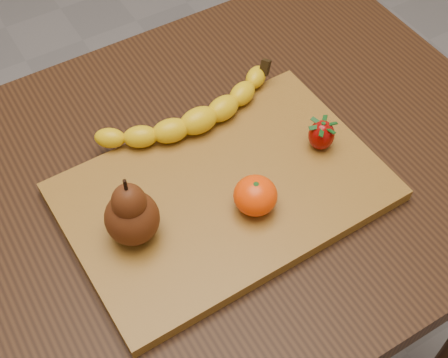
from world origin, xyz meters
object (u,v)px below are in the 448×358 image
cutting_board (224,192)px  mandarin (255,195)px  table (206,215)px  pear (130,209)px

cutting_board → mandarin: bearing=-70.1°
table → cutting_board: size_ratio=2.22×
cutting_board → pear: pear is taller
table → pear: (-0.13, -0.05, 0.17)m
mandarin → table: bearing=106.7°
cutting_board → mandarin: size_ratio=7.36×
table → cutting_board: (0.01, -0.04, 0.11)m
pear → mandarin: bearing=-15.9°
table → mandarin: bearing=-73.3°
cutting_board → mandarin: 0.07m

